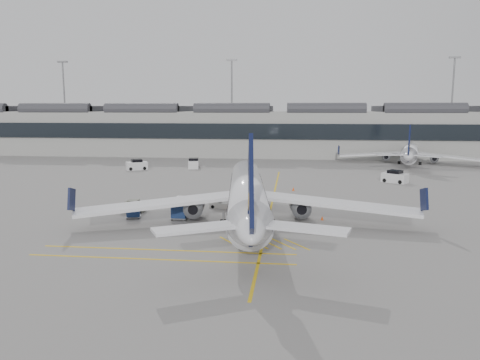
# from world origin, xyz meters

# --- Properties ---
(ground) EXTENTS (220.00, 220.00, 0.00)m
(ground) POSITION_xyz_m (0.00, 0.00, 0.00)
(ground) COLOR gray
(ground) RESTS_ON ground
(terminal) EXTENTS (200.00, 20.45, 12.40)m
(terminal) POSITION_xyz_m (0.00, 71.93, 6.14)
(terminal) COLOR #9E9E99
(terminal) RESTS_ON ground
(light_masts) EXTENTS (113.00, 0.60, 25.45)m
(light_masts) POSITION_xyz_m (-1.67, 86.00, 14.49)
(light_masts) COLOR slate
(light_masts) RESTS_ON ground
(apron_markings) EXTENTS (0.25, 60.00, 0.01)m
(apron_markings) POSITION_xyz_m (10.00, 10.00, 0.01)
(apron_markings) COLOR gold
(apron_markings) RESTS_ON ground
(airliner_main) EXTENTS (35.29, 38.75, 10.32)m
(airliner_main) POSITION_xyz_m (7.87, 0.38, 3.03)
(airliner_main) COLOR white
(airliner_main) RESTS_ON ground
(airliner_far) EXTENTS (29.50, 32.64, 8.86)m
(airliner_far) POSITION_xyz_m (37.65, 56.19, 2.60)
(airliner_far) COLOR white
(airliner_far) RESTS_ON ground
(belt_loader) EXTENTS (4.32, 1.93, 1.72)m
(belt_loader) POSITION_xyz_m (4.30, 7.35, 0.50)
(belt_loader) COLOR beige
(belt_loader) RESTS_ON ground
(baggage_cart_a) EXTENTS (2.11, 1.82, 2.00)m
(baggage_cart_a) POSITION_xyz_m (6.10, 7.73, 1.07)
(baggage_cart_a) COLOR gray
(baggage_cart_a) RESTS_ON ground
(baggage_cart_b) EXTENTS (1.70, 1.41, 1.77)m
(baggage_cart_b) POSITION_xyz_m (-0.11, 4.69, 0.95)
(baggage_cart_b) COLOR gray
(baggage_cart_b) RESTS_ON ground
(baggage_cart_c) EXTENTS (1.79, 1.49, 1.83)m
(baggage_cart_c) POSITION_xyz_m (0.42, 0.96, 0.98)
(baggage_cart_c) COLOR gray
(baggage_cart_c) RESTS_ON ground
(baggage_cart_d) EXTENTS (1.74, 1.55, 1.58)m
(baggage_cart_d) POSITION_xyz_m (-4.78, 0.96, 0.85)
(baggage_cart_d) COLOR gray
(baggage_cart_d) RESTS_ON ground
(ramp_agent_a) EXTENTS (0.68, 0.54, 1.63)m
(ramp_agent_a) POSITION_xyz_m (5.59, 5.12, 0.82)
(ramp_agent_a) COLOR #DE620B
(ramp_agent_a) RESTS_ON ground
(ramp_agent_b) EXTENTS (1.15, 1.07, 1.89)m
(ramp_agent_b) POSITION_xyz_m (1.39, 3.10, 0.94)
(ramp_agent_b) COLOR orange
(ramp_agent_b) RESTS_ON ground
(pushback_tug) EXTENTS (2.57, 1.62, 1.42)m
(pushback_tug) POSITION_xyz_m (-5.82, 3.96, 0.63)
(pushback_tug) COLOR #545548
(pushback_tug) RESTS_ON ground
(safety_cone_nose) EXTENTS (0.38, 0.38, 0.53)m
(safety_cone_nose) POSITION_xyz_m (12.71, 20.14, 0.27)
(safety_cone_nose) COLOR #F24C0A
(safety_cone_nose) RESTS_ON ground
(safety_cone_engine) EXTENTS (0.32, 0.32, 0.44)m
(safety_cone_engine) POSITION_xyz_m (15.82, 2.44, 0.22)
(safety_cone_engine) COLOR #F24C0A
(safety_cone_engine) RESTS_ON ground
(service_van_left) EXTENTS (4.45, 3.66, 2.05)m
(service_van_left) POSITION_xyz_m (-17.70, 40.03, 0.92)
(service_van_left) COLOR silver
(service_van_left) RESTS_ON ground
(service_van_mid) EXTENTS (2.55, 4.21, 2.03)m
(service_van_mid) POSITION_xyz_m (-7.15, 43.70, 0.91)
(service_van_mid) COLOR silver
(service_van_mid) RESTS_ON ground
(service_van_right) EXTENTS (4.34, 3.91, 2.02)m
(service_van_right) POSITION_xyz_m (29.01, 29.53, 0.91)
(service_van_right) COLOR silver
(service_van_right) RESTS_ON ground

